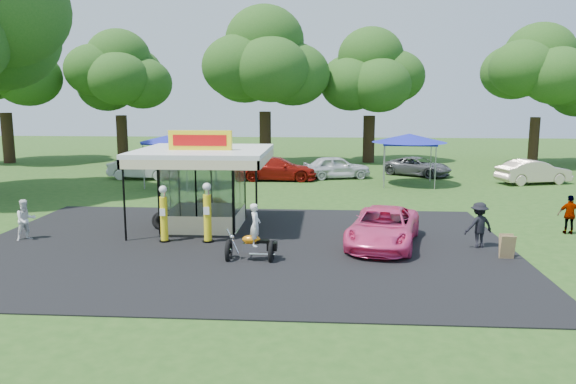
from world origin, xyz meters
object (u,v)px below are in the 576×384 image
motorcycle (253,238)px  bg_car_a (144,168)px  bg_car_b (277,169)px  tent_east (409,139)px  spectator_west (26,220)px  bg_car_d (418,166)px  spectator_east_b (570,215)px  bg_car_e (533,172)px  gas_pump_right (207,214)px  kiosk_car (215,207)px  a_frame_sign (507,247)px  gas_station_kiosk (204,186)px  bg_car_c (337,167)px  spectator_east_a (479,225)px  gas_pump_left (164,215)px  pink_sedan (383,227)px  tent_west (180,138)px

motorcycle → bg_car_a: (-10.00, 18.77, -0.04)m
bg_car_b → tent_east: size_ratio=1.15×
spectator_west → bg_car_d: spectator_west is taller
bg_car_a → tent_east: size_ratio=1.00×
spectator_east_b → bg_car_e: 14.12m
gas_pump_right → kiosk_car: (-0.66, 4.73, -0.64)m
a_frame_sign → bg_car_b: (-9.56, 18.04, 0.34)m
gas_pump_right → bg_car_a: gas_pump_right is taller
gas_station_kiosk → bg_car_d: gas_station_kiosk is taller
bg_car_a → bg_car_c: bearing=-80.6°
bg_car_b → bg_car_e: bg_car_b is taller
gas_pump_right → spectator_east_a: (10.12, -0.07, -0.26)m
bg_car_d → spectator_east_a: bearing=-148.2°
gas_pump_left → pink_sedan: 8.34m
bg_car_d → gas_station_kiosk: bearing=179.8°
gas_pump_left → spectator_east_b: 16.28m
bg_car_a → tent_west: size_ratio=0.96×
spectator_east_b → bg_car_d: (-3.44, 17.01, -0.15)m
bg_car_d → tent_east: tent_east is taller
gas_station_kiosk → spectator_east_a: size_ratio=3.12×
motorcycle → spectator_east_b: 13.22m
spectator_west → bg_car_d: (18.12, 19.51, -0.15)m
gas_pump_left → gas_pump_right: bearing=2.2°
motorcycle → bg_car_c: motorcycle is taller
gas_pump_left → spectator_east_a: size_ratio=1.28×
kiosk_car → tent_west: bearing=24.2°
bg_car_d → tent_west: bearing=145.9°
gas_station_kiosk → bg_car_c: gas_station_kiosk is taller
bg_car_e → tent_east: size_ratio=1.01×
bg_car_a → spectator_west: bearing=-173.1°
pink_sedan → motorcycle: bearing=-140.3°
a_frame_sign → tent_east: tent_east is taller
spectator_east_a → gas_station_kiosk: bearing=-34.4°
a_frame_sign → bg_car_c: 19.95m
gas_station_kiosk → bg_car_a: 15.77m
spectator_east_a → bg_car_b: bearing=-82.6°
motorcycle → tent_west: (-6.58, 15.61, 2.25)m
spectator_west → bg_car_c: bearing=6.7°
bg_car_b → bg_car_d: (9.80, 2.88, -0.12)m
gas_pump_left → tent_west: tent_west is taller
gas_pump_left → bg_car_b: bearing=80.3°
bg_car_b → bg_car_e: (16.63, -0.42, -0.01)m
gas_pump_right → bg_car_d: gas_pump_right is taller
pink_sedan → bg_car_b: bg_car_b is taller
spectator_west → tent_east: (16.83, 15.18, 2.14)m
kiosk_car → spectator_east_b: 15.25m
gas_station_kiosk → gas_pump_right: gas_station_kiosk is taller
bg_car_c → gas_pump_right: bearing=149.4°
spectator_west → a_frame_sign: bearing=-53.0°
bg_car_a → tent_west: 5.19m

